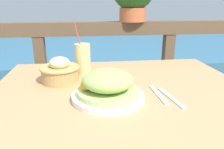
% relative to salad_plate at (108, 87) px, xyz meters
% --- Properties ---
extents(patio_table, '(1.06, 0.96, 0.76)m').
position_rel_salad_plate_xyz_m(patio_table, '(0.07, 0.03, -0.14)').
color(patio_table, tan).
rests_on(patio_table, ground_plane).
extents(railing_fence, '(2.80, 0.08, 0.96)m').
position_rel_salad_plate_xyz_m(railing_fence, '(0.07, 0.78, -0.11)').
color(railing_fence, brown).
rests_on(railing_fence, ground_plane).
extents(sea_backdrop, '(12.00, 4.00, 0.49)m').
position_rel_salad_plate_xyz_m(sea_backdrop, '(0.07, 3.28, -0.56)').
color(sea_backdrop, teal).
rests_on(sea_backdrop, ground_plane).
extents(salad_plate, '(0.27, 0.27, 0.11)m').
position_rel_salad_plate_xyz_m(salad_plate, '(0.00, 0.00, 0.00)').
color(salad_plate, white).
rests_on(salad_plate, patio_table).
extents(drink_glass, '(0.08, 0.08, 0.25)m').
position_rel_salad_plate_xyz_m(drink_glass, '(-0.09, 0.31, 0.03)').
color(drink_glass, '#DBCC7F').
rests_on(drink_glass, patio_table).
extents(bread_basket, '(0.17, 0.17, 0.11)m').
position_rel_salad_plate_xyz_m(bread_basket, '(-0.19, 0.21, -0.00)').
color(bread_basket, tan).
rests_on(bread_basket, patio_table).
extents(fork, '(0.02, 0.18, 0.00)m').
position_rel_salad_plate_xyz_m(fork, '(0.19, 0.01, -0.04)').
color(fork, silver).
rests_on(fork, patio_table).
extents(knife, '(0.04, 0.18, 0.00)m').
position_rel_salad_plate_xyz_m(knife, '(0.23, -0.02, -0.04)').
color(knife, silver).
rests_on(knife, patio_table).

